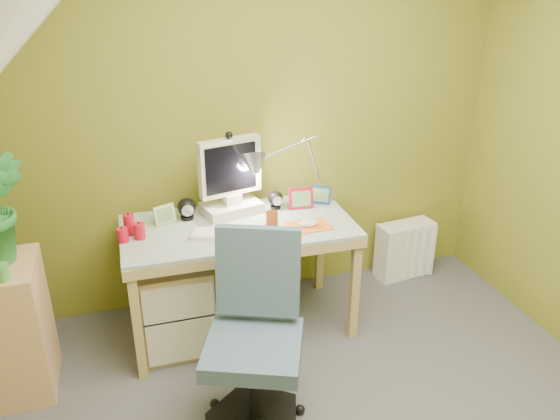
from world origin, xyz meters
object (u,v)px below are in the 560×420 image
object	(u,v)px
desk	(240,277)
task_chair	(253,347)
side_ledge	(19,328)
monitor	(230,175)
radiator	(404,249)
desk_lamp	(303,155)

from	to	relation	value
desk	task_chair	distance (m)	0.80
desk	task_chair	xyz separation A→B (m)	(-0.11, -0.79, 0.10)
side_ledge	monitor	bearing A→B (deg)	16.78
desk	radiator	bearing A→B (deg)	12.87
desk_lamp	side_ledge	size ratio (longest dim) A/B	0.87
side_ledge	task_chair	xyz separation A→B (m)	(1.09, -0.60, 0.08)
monitor	radiator	xyz separation A→B (m)	(1.27, 0.10, -0.74)
task_chair	side_ledge	bearing A→B (deg)	173.15
desk	desk_lamp	bearing A→B (deg)	22.23
task_chair	desk_lamp	bearing A→B (deg)	81.87
desk	desk_lamp	world-z (taller)	desk_lamp
radiator	task_chair	bearing A→B (deg)	-149.75
monitor	desk_lamp	distance (m)	0.46
task_chair	monitor	bearing A→B (deg)	105.46
monitor	radiator	world-z (taller)	monitor
monitor	task_chair	xyz separation A→B (m)	(-0.11, -0.97, -0.50)
desk_lamp	task_chair	distance (m)	1.26
desk	monitor	size ratio (longest dim) A/B	2.74
desk_lamp	task_chair	size ratio (longest dim) A/B	0.71
side_ledge	task_chair	world-z (taller)	task_chair
desk_lamp	task_chair	world-z (taller)	desk_lamp
monitor	task_chair	size ratio (longest dim) A/B	0.53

